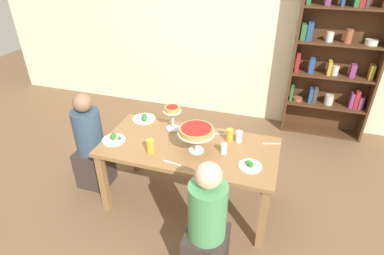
% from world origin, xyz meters
% --- Properties ---
extents(ground_plane, '(12.00, 12.00, 0.00)m').
position_xyz_m(ground_plane, '(0.00, 0.00, 0.00)').
color(ground_plane, brown).
extents(rear_partition, '(8.00, 0.12, 2.80)m').
position_xyz_m(rear_partition, '(0.00, 2.20, 1.40)').
color(rear_partition, beige).
rests_on(rear_partition, ground_plane).
extents(dining_table, '(1.72, 0.83, 0.74)m').
position_xyz_m(dining_table, '(0.00, 0.00, 0.65)').
color(dining_table, olive).
rests_on(dining_table, ground_plane).
extents(bookshelf, '(1.10, 0.30, 2.21)m').
position_xyz_m(bookshelf, '(1.40, 2.02, 1.13)').
color(bookshelf, '#4C2D19').
rests_on(bookshelf, ground_plane).
extents(diner_head_west, '(0.34, 0.34, 1.15)m').
position_xyz_m(diner_head_west, '(-1.14, -0.02, 0.49)').
color(diner_head_west, '#382D28').
rests_on(diner_head_west, ground_plane).
extents(diner_near_right, '(0.34, 0.34, 1.15)m').
position_xyz_m(diner_near_right, '(0.39, -0.74, 0.49)').
color(diner_near_right, '#382D28').
rests_on(diner_near_right, ground_plane).
extents(deep_dish_pizza_stand, '(0.35, 0.35, 0.25)m').
position_xyz_m(deep_dish_pizza_stand, '(0.09, -0.06, 0.95)').
color(deep_dish_pizza_stand, silver).
rests_on(deep_dish_pizza_stand, dining_table).
extents(personal_pizza_stand, '(0.19, 0.19, 0.26)m').
position_xyz_m(personal_pizza_stand, '(-0.26, 0.26, 0.93)').
color(personal_pizza_stand, silver).
rests_on(personal_pizza_stand, dining_table).
extents(salad_plate_near_diner, '(0.21, 0.21, 0.07)m').
position_xyz_m(salad_plate_near_diner, '(0.62, -0.16, 0.76)').
color(salad_plate_near_diner, white).
rests_on(salad_plate_near_diner, dining_table).
extents(salad_plate_far_diner, '(0.23, 0.23, 0.07)m').
position_xyz_m(salad_plate_far_diner, '(-0.75, -0.14, 0.76)').
color(salad_plate_far_diner, white).
rests_on(salad_plate_far_diner, dining_table).
extents(salad_plate_spare, '(0.25, 0.25, 0.07)m').
position_xyz_m(salad_plate_spare, '(-0.64, 0.34, 0.76)').
color(salad_plate_spare, white).
rests_on(salad_plate_spare, dining_table).
extents(beer_glass_amber_tall, '(0.07, 0.07, 0.13)m').
position_xyz_m(beer_glass_amber_tall, '(0.36, 0.21, 0.81)').
color(beer_glass_amber_tall, gold).
rests_on(beer_glass_amber_tall, dining_table).
extents(beer_glass_amber_short, '(0.07, 0.07, 0.14)m').
position_xyz_m(beer_glass_amber_short, '(-0.31, -0.22, 0.81)').
color(beer_glass_amber_short, gold).
rests_on(beer_glass_amber_short, dining_table).
extents(water_glass_clear_near, '(0.06, 0.06, 0.11)m').
position_xyz_m(water_glass_clear_near, '(0.35, -0.02, 0.79)').
color(water_glass_clear_near, white).
rests_on(water_glass_clear_near, dining_table).
extents(water_glass_clear_far, '(0.06, 0.06, 0.12)m').
position_xyz_m(water_glass_clear_far, '(-0.01, 0.19, 0.80)').
color(water_glass_clear_far, white).
rests_on(water_glass_clear_far, dining_table).
extents(water_glass_clear_spare, '(0.06, 0.06, 0.12)m').
position_xyz_m(water_glass_clear_spare, '(0.45, 0.22, 0.80)').
color(water_glass_clear_spare, white).
rests_on(water_glass_clear_spare, dining_table).
extents(cutlery_fork_near, '(0.18, 0.06, 0.00)m').
position_xyz_m(cutlery_fork_near, '(0.77, 0.28, 0.74)').
color(cutlery_fork_near, silver).
rests_on(cutlery_fork_near, dining_table).
extents(cutlery_knife_near, '(0.18, 0.04, 0.00)m').
position_xyz_m(cutlery_knife_near, '(0.21, 0.29, 0.74)').
color(cutlery_knife_near, silver).
rests_on(cutlery_knife_near, dining_table).
extents(cutlery_fork_far, '(0.18, 0.04, 0.00)m').
position_xyz_m(cutlery_fork_far, '(-0.06, -0.31, 0.74)').
color(cutlery_fork_far, silver).
rests_on(cutlery_fork_far, dining_table).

